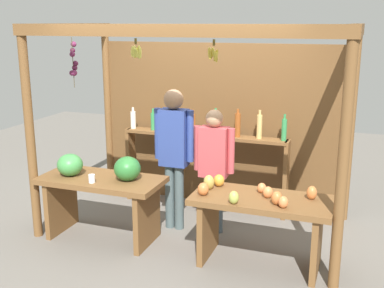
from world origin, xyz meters
The scene contains 7 objects.
ground_plane centered at (0.00, 0.00, 0.00)m, with size 12.00×12.00×0.00m, color slate.
market_stall centered at (0.00, 0.42, 1.37)m, with size 3.42×1.82×2.39m.
fruit_counter_left centered at (-0.91, -0.65, 0.62)m, with size 1.39×0.64×0.99m.
fruit_counter_right centered at (0.89, -0.64, 0.55)m, with size 1.39×0.64×0.87m.
bottle_shelf_unit centered at (-0.12, 0.64, 0.82)m, with size 2.20×0.22×1.36m.
vendor_man centered at (-0.24, -0.11, 1.01)m, with size 0.48×0.23×1.67m.
vendor_woman centered at (0.22, -0.05, 0.86)m, with size 0.48×0.20×1.46m.
Camera 1 is at (1.78, -5.06, 2.40)m, focal length 44.73 mm.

